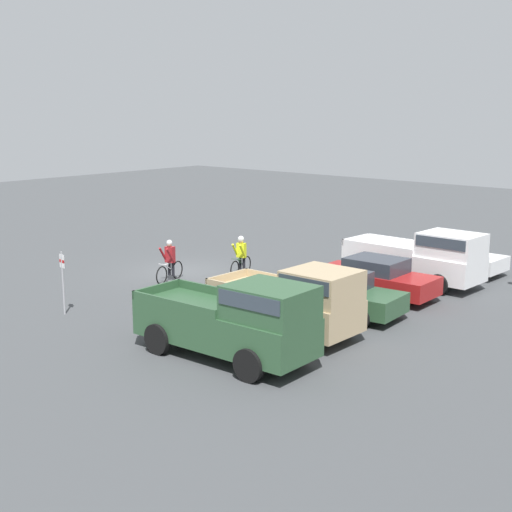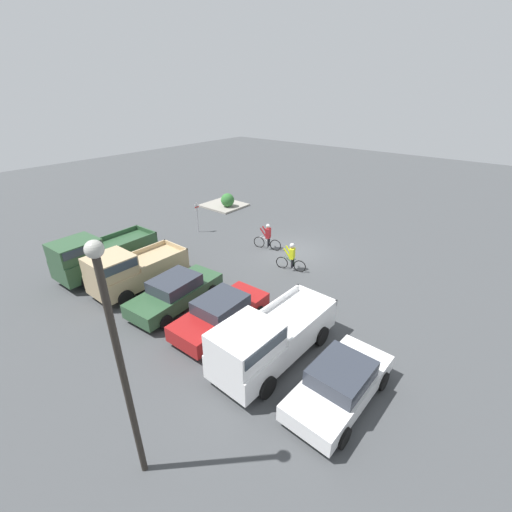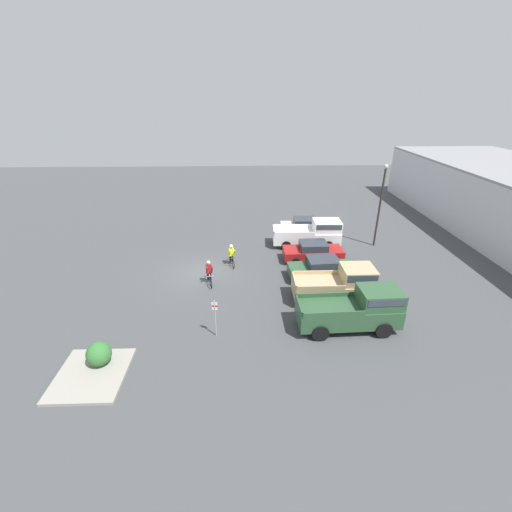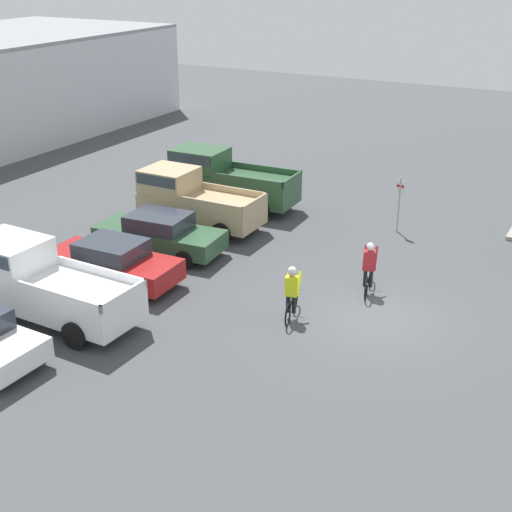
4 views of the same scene
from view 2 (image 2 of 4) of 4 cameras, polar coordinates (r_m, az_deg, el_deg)
The scene contains 13 objects.
ground_plane at distance 21.60m, azimuth 6.43°, elevation 0.84°, with size 80.00×80.00×0.00m, color #424447.
sedan_0 at distance 11.99m, azimuth 13.83°, elevation -19.85°, with size 2.11×4.35×1.41m.
pickup_truck_0 at distance 12.61m, azimuth 1.94°, elevation -13.59°, with size 2.27×5.55×2.19m.
sedan_1 at distance 14.58m, azimuth -5.84°, elevation -9.42°, with size 2.08×4.51×1.46m.
sedan_2 at distance 16.32m, azimuth -13.25°, elevation -5.82°, with size 2.26×4.74×1.46m.
pickup_truck_1 at distance 18.00m, azimuth -20.12°, elevation -2.14°, with size 2.19×4.80×2.21m.
pickup_truck_2 at distance 20.18m, azimuth -24.73°, elevation 0.33°, with size 2.28×5.44×2.33m.
cyclist_0 at distance 21.43m, azimuth 1.95°, elevation 3.23°, with size 1.83×0.58×1.70m.
cyclist_1 at distance 18.98m, azimuth 5.93°, elevation -0.07°, with size 1.73×0.56×1.66m.
fire_lane_sign at distance 24.25m, azimuth -9.76°, elevation 6.86°, with size 0.06×0.30×2.16m.
lamppost at distance 8.33m, azimuth -21.88°, elevation -15.27°, with size 0.36×0.36×6.70m.
curb_island at distance 30.02m, azimuth -5.35°, elevation 8.42°, with size 3.29×3.06×0.15m, color gray.
shrub at distance 29.26m, azimuth -4.76°, elevation 9.28°, with size 1.13×1.13×1.13m.
Camera 2 is at (-10.40, 16.54, 9.20)m, focal length 24.00 mm.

